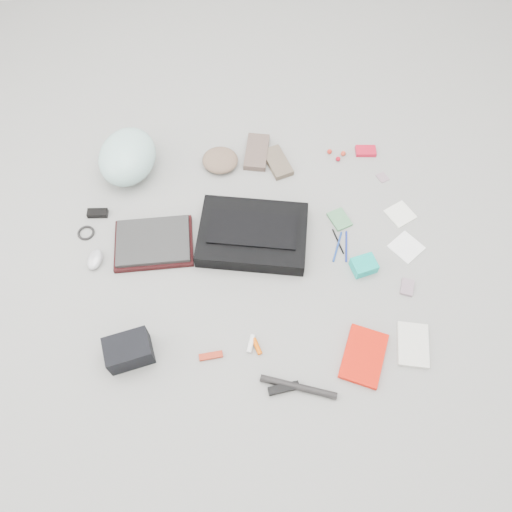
{
  "coord_description": "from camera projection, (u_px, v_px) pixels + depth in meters",
  "views": [
    {
      "loc": [
        -0.1,
        -1.05,
        1.95
      ],
      "look_at": [
        0.0,
        0.0,
        0.05
      ],
      "focal_mm": 35.0,
      "sensor_mm": 36.0,
      "label": 1
    }
  ],
  "objects": [
    {
      "name": "book_white",
      "position": [
        413.0,
        345.0,
        2.02
      ],
      "size": [
        0.16,
        0.21,
        0.02
      ],
      "primitive_type": "cube",
      "rotation": [
        0.0,
        0.0,
        -0.22
      ],
      "color": "beige",
      "rests_on": "ground_plane"
    },
    {
      "name": "bag_flap",
      "position": [
        253.0,
        229.0,
        2.2
      ],
      "size": [
        0.42,
        0.25,
        0.01
      ],
      "primitive_type": "cube",
      "rotation": [
        0.0,
        0.0,
        -0.19
      ],
      "color": "black",
      "rests_on": "messenger_bag"
    },
    {
      "name": "lollipop_a",
      "position": [
        330.0,
        152.0,
        2.51
      ],
      "size": [
        0.03,
        0.03,
        0.02
      ],
      "primitive_type": "sphere",
      "rotation": [
        0.0,
        0.0,
        -0.37
      ],
      "color": "red",
      "rests_on": "ground_plane"
    },
    {
      "name": "toiletry_tube_orange",
      "position": [
        257.0,
        346.0,
        2.02
      ],
      "size": [
        0.04,
        0.07,
        0.02
      ],
      "primitive_type": "cylinder",
      "rotation": [
        1.57,
        0.0,
        0.3
      ],
      "color": "#DC5202",
      "rests_on": "ground_plane"
    },
    {
      "name": "pen_blue",
      "position": [
        337.0,
        247.0,
        2.25
      ],
      "size": [
        0.07,
        0.15,
        0.01
      ],
      "primitive_type": "cylinder",
      "rotation": [
        1.57,
        0.0,
        -0.4
      ],
      "color": "navy",
      "rests_on": "ground_plane"
    },
    {
      "name": "camera_bag",
      "position": [
        129.0,
        351.0,
        1.96
      ],
      "size": [
        0.2,
        0.16,
        0.11
      ],
      "primitive_type": "cube",
      "rotation": [
        0.0,
        0.0,
        0.22
      ],
      "color": "black",
      "rests_on": "ground_plane"
    },
    {
      "name": "lollipop_c",
      "position": [
        343.0,
        153.0,
        2.51
      ],
      "size": [
        0.03,
        0.03,
        0.03
      ],
      "primitive_type": "sphere",
      "rotation": [
        0.0,
        0.0,
        -0.12
      ],
      "color": "red",
      "rests_on": "ground_plane"
    },
    {
      "name": "toiletry_tube_white",
      "position": [
        251.0,
        344.0,
        2.02
      ],
      "size": [
        0.04,
        0.08,
        0.02
      ],
      "primitive_type": "cylinder",
      "rotation": [
        1.57,
        0.0,
        -0.31
      ],
      "color": "silver",
      "rests_on": "ground_plane"
    },
    {
      "name": "mitten_left",
      "position": [
        257.0,
        152.0,
        2.51
      ],
      "size": [
        0.15,
        0.24,
        0.03
      ],
      "primitive_type": "cube",
      "rotation": [
        0.0,
        0.0,
        -0.2
      ],
      "color": "brown",
      "rests_on": "ground_plane"
    },
    {
      "name": "card_deck",
      "position": [
        407.0,
        287.0,
        2.15
      ],
      "size": [
        0.08,
        0.09,
        0.01
      ],
      "primitive_type": "cube",
      "rotation": [
        0.0,
        0.0,
        -0.37
      ],
      "color": "gray",
      "rests_on": "ground_plane"
    },
    {
      "name": "power_brick",
      "position": [
        98.0,
        213.0,
        2.33
      ],
      "size": [
        0.1,
        0.05,
        0.03
      ],
      "primitive_type": "cube",
      "rotation": [
        0.0,
        0.0,
        -0.07
      ],
      "color": "black",
      "rests_on": "ground_plane"
    },
    {
      "name": "mitten_right",
      "position": [
        277.0,
        162.0,
        2.48
      ],
      "size": [
        0.15,
        0.21,
        0.03
      ],
      "primitive_type": "cube",
      "rotation": [
        0.0,
        0.0,
        0.31
      ],
      "color": "brown",
      "rests_on": "ground_plane"
    },
    {
      "name": "pen_navy",
      "position": [
        346.0,
        246.0,
        2.25
      ],
      "size": [
        0.04,
        0.16,
        0.01
      ],
      "primitive_type": "cylinder",
      "rotation": [
        1.57,
        0.0,
        -0.18
      ],
      "color": "navy",
      "rests_on": "ground_plane"
    },
    {
      "name": "ground_plane",
      "position": [
        256.0,
        261.0,
        2.22
      ],
      "size": [
        4.0,
        4.0,
        0.0
      ],
      "primitive_type": "plane",
      "color": "gray"
    },
    {
      "name": "napkin_top",
      "position": [
        400.0,
        214.0,
        2.34
      ],
      "size": [
        0.15,
        0.15,
        0.01
      ],
      "primitive_type": "cube",
      "rotation": [
        0.0,
        0.0,
        0.46
      ],
      "color": "white",
      "rests_on": "ground_plane"
    },
    {
      "name": "accordion_wallet",
      "position": [
        364.0,
        265.0,
        2.18
      ],
      "size": [
        0.12,
        0.1,
        0.05
      ],
      "primitive_type": "cube",
      "rotation": [
        0.0,
        0.0,
        0.24
      ],
      "color": "#09B1A0",
      "rests_on": "ground_plane"
    },
    {
      "name": "pen_black",
      "position": [
        338.0,
        241.0,
        2.27
      ],
      "size": [
        0.04,
        0.13,
        0.01
      ],
      "primitive_type": "cylinder",
      "rotation": [
        1.57,
        0.0,
        0.21
      ],
      "color": "black",
      "rests_on": "ground_plane"
    },
    {
      "name": "napkin_bottom",
      "position": [
        406.0,
        247.0,
        2.25
      ],
      "size": [
        0.17,
        0.17,
        0.01
      ],
      "primitive_type": "cube",
      "rotation": [
        0.0,
        0.0,
        0.64
      ],
      "color": "white",
      "rests_on": "ground_plane"
    },
    {
      "name": "messenger_bag",
      "position": [
        253.0,
        235.0,
        2.24
      ],
      "size": [
        0.53,
        0.42,
        0.08
      ],
      "primitive_type": "cube",
      "rotation": [
        0.0,
        0.0,
        -0.19
      ],
      "color": "black",
      "rests_on": "ground_plane"
    },
    {
      "name": "cable_coil",
      "position": [
        86.0,
        233.0,
        2.29
      ],
      "size": [
        0.1,
        0.1,
        0.01
      ],
      "primitive_type": "torus",
      "rotation": [
        0.0,
        0.0,
        -0.41
      ],
      "color": "black",
      "rests_on": "ground_plane"
    },
    {
      "name": "notepad",
      "position": [
        340.0,
        219.0,
        2.32
      ],
      "size": [
        0.11,
        0.13,
        0.01
      ],
      "primitive_type": "cube",
      "rotation": [
        0.0,
        0.0,
        0.36
      ],
      "color": "#467E53",
      "rests_on": "ground_plane"
    },
    {
      "name": "stamp_sheet",
      "position": [
        382.0,
        177.0,
        2.45
      ],
      "size": [
        0.07,
        0.07,
        0.0
      ],
      "primitive_type": "cube",
      "rotation": [
        0.0,
        0.0,
        0.41
      ],
      "color": "gray",
      "rests_on": "ground_plane"
    },
    {
      "name": "laptop",
      "position": [
        153.0,
        241.0,
        2.23
      ],
      "size": [
        0.33,
        0.24,
        0.02
      ],
      "primitive_type": "cube",
      "rotation": [
        0.0,
        0.0,
        0.01
      ],
      "color": "black",
      "rests_on": "laptop_sleeve"
    },
    {
      "name": "laptop_sleeve",
      "position": [
        154.0,
        243.0,
        2.25
      ],
      "size": [
        0.35,
        0.26,
        0.02
      ],
      "primitive_type": "cube",
      "rotation": [
        0.0,
        0.0,
        0.01
      ],
      "color": "black",
      "rests_on": "ground_plane"
    },
    {
      "name": "book_red",
      "position": [
        364.0,
        356.0,
        2.0
      ],
      "size": [
        0.24,
        0.28,
        0.02
      ],
      "primitive_type": "cube",
      "rotation": [
        0.0,
        0.0,
        -0.42
      ],
      "color": "red",
      "rests_on": "ground_plane"
    },
    {
      "name": "beanie",
      "position": [
        220.0,
        160.0,
        2.46
      ],
      "size": [
        0.21,
        0.2,
        0.06
      ],
      "primitive_type": "ellipsoid",
      "rotation": [
        0.0,
        0.0,
        -0.22
      ],
      "color": "brown",
      "rests_on": "ground_plane"
    },
    {
      "name": "mouse",
      "position": [
        95.0,
        259.0,
        2.2
      ],
      "size": [
        0.09,
        0.12,
        0.04
      ],
      "primitive_type": "ellipsoid",
      "rotation": [
        0.0,
        0.0,
        -0.24
      ],
      "color": "#ADACB2",
      "rests_on": "ground_plane"
    },
    {
      "name": "bike_pump",
      "position": [
        298.0,
        387.0,
        1.94
      ],
      "size": [
        0.3,
        0.12,
        0.03
      ],
      "primitive_type": "cylinder",
      "rotation": [
        0.0,
        1.57,
        -0.33
      ],
      "color": "black",
      "rests_on": "ground_plane"
    },
    {
      "name": "multitool",
      "position": [
        211.0,
        356.0,
        2.0
      ],
      "size": [
        0.1,
        0.03,
        0.01
      ],
      "primitive_type": "cube",
      "rotation": [
        0.0,
        0.0,
        0.09
      ],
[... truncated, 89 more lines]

